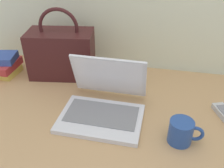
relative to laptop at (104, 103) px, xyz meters
The scene contains 4 objects.
desk 0.09m from the laptop, 26.54° to the left, with size 1.60×0.76×0.03m.
laptop is the anchor object (origin of this frame).
coffee_mug 0.31m from the laptop, 18.60° to the right, with size 0.12×0.08×0.09m.
handbag 0.37m from the laptop, 136.35° to the left, with size 0.32×0.20×0.33m.
Camera 1 is at (0.14, -0.78, 0.66)m, focal length 40.14 mm.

